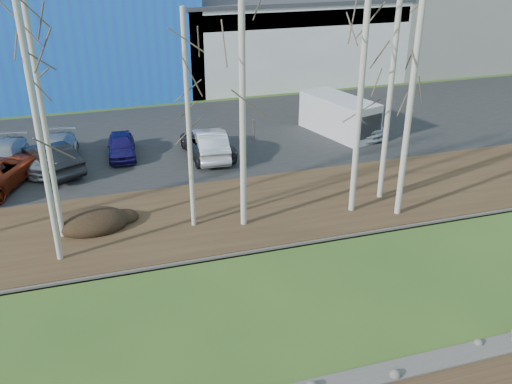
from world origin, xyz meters
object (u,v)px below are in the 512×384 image
object	(u,v)px
car_8	(2,158)
van_white	(341,117)
car_5	(211,143)
car_3	(54,153)
car_1	(51,158)
car_6	(207,144)
car_7	(352,119)
car_4	(121,146)

from	to	relation	value
car_8	van_white	distance (m)	19.81
car_5	car_3	bearing A→B (deg)	-2.81
car_5	car_1	bearing A→B (deg)	3.04
car_6	van_white	distance (m)	8.88
car_5	car_8	distance (m)	11.23
car_1	van_white	distance (m)	17.31
car_6	car_8	size ratio (longest dim) A/B	0.98
car_6	car_8	world-z (taller)	car_8
car_1	van_white	world-z (taller)	van_white
car_8	car_1	bearing A→B (deg)	-8.16
car_1	car_3	distance (m)	0.88
van_white	car_8	bearing A→B (deg)	162.74
car_5	car_7	xyz separation A→B (m)	(9.58, 1.57, 0.01)
car_3	car_4	distance (m)	3.66
car_3	van_white	size ratio (longest dim) A/B	0.88
van_white	car_7	bearing A→B (deg)	3.92
car_6	car_1	bearing A→B (deg)	-4.01
car_1	car_5	size ratio (longest dim) A/B	1.00
car_4	van_white	size ratio (longest dim) A/B	0.66
car_5	car_7	bearing A→B (deg)	-164.97
van_white	car_1	bearing A→B (deg)	165.61
car_4	car_5	bearing A→B (deg)	-13.51
car_7	van_white	bearing A→B (deg)	-160.31
car_3	car_8	bearing A→B (deg)	-169.08
car_4	car_7	size ratio (longest dim) A/B	0.68
car_5	car_8	xyz separation A→B (m)	(-11.15, 1.28, -0.06)
car_3	car_4	xyz separation A→B (m)	(3.65, 0.23, -0.09)
car_3	car_5	size ratio (longest dim) A/B	1.05
car_4	car_6	size ratio (longest dim) A/B	0.76
car_1	car_4	size ratio (longest dim) A/B	1.27
car_5	car_7	size ratio (longest dim) A/B	0.87
car_1	car_5	world-z (taller)	car_5
car_1	car_6	world-z (taller)	car_1
car_8	car_4	bearing A→B (deg)	12.99
car_3	car_7	xyz separation A→B (m)	(18.09, 0.29, 0.07)
car_8	van_white	xyz separation A→B (m)	(19.81, -0.06, 0.43)
car_6	van_white	bearing A→B (deg)	-177.39
car_5	car_8	bearing A→B (deg)	-0.81
car_1	car_7	world-z (taller)	car_7
car_3	van_white	bearing A→B (deg)	10.70
car_8	van_white	world-z (taller)	van_white
car_3	car_5	distance (m)	8.61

